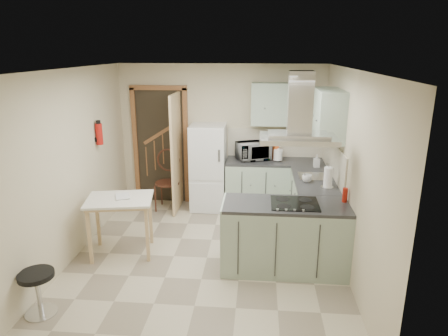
# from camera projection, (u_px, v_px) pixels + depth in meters

# --- Properties ---
(floor) EXTENTS (4.20, 4.20, 0.00)m
(floor) POSITION_uv_depth(u_px,v_px,m) (207.00, 258.00, 5.44)
(floor) COLOR #C0B295
(floor) RESTS_ON ground
(ceiling) EXTENTS (4.20, 4.20, 0.00)m
(ceiling) POSITION_uv_depth(u_px,v_px,m) (204.00, 69.00, 4.73)
(ceiling) COLOR silver
(ceiling) RESTS_ON back_wall
(back_wall) EXTENTS (3.60, 0.00, 3.60)m
(back_wall) POSITION_uv_depth(u_px,v_px,m) (221.00, 136.00, 7.09)
(back_wall) COLOR beige
(back_wall) RESTS_ON floor
(left_wall) EXTENTS (0.00, 4.20, 4.20)m
(left_wall) POSITION_uv_depth(u_px,v_px,m) (70.00, 167.00, 5.24)
(left_wall) COLOR beige
(left_wall) RESTS_ON floor
(right_wall) EXTENTS (0.00, 4.20, 4.20)m
(right_wall) POSITION_uv_depth(u_px,v_px,m) (350.00, 174.00, 4.93)
(right_wall) COLOR beige
(right_wall) RESTS_ON floor
(doorway) EXTENTS (1.10, 0.12, 2.10)m
(doorway) POSITION_uv_depth(u_px,v_px,m) (161.00, 146.00, 7.21)
(doorway) COLOR brown
(doorway) RESTS_ON floor
(fridge) EXTENTS (0.60, 0.60, 1.50)m
(fridge) POSITION_uv_depth(u_px,v_px,m) (208.00, 167.00, 6.96)
(fridge) COLOR white
(fridge) RESTS_ON floor
(counter_back) EXTENTS (1.08, 0.60, 0.90)m
(counter_back) POSITION_uv_depth(u_px,v_px,m) (257.00, 185.00, 6.98)
(counter_back) COLOR #9EB2A0
(counter_back) RESTS_ON floor
(counter_right) EXTENTS (0.60, 1.95, 0.90)m
(counter_right) POSITION_uv_depth(u_px,v_px,m) (311.00, 201.00, 6.26)
(counter_right) COLOR #9EB2A0
(counter_right) RESTS_ON floor
(splashback) EXTENTS (1.68, 0.02, 0.50)m
(splashback) POSITION_uv_depth(u_px,v_px,m) (275.00, 143.00, 7.03)
(splashback) COLOR beige
(splashback) RESTS_ON counter_back
(wall_cabinet_back) EXTENTS (0.85, 0.35, 0.70)m
(wall_cabinet_back) POSITION_uv_depth(u_px,v_px,m) (277.00, 104.00, 6.67)
(wall_cabinet_back) COLOR #9EB2A0
(wall_cabinet_back) RESTS_ON back_wall
(wall_cabinet_right) EXTENTS (0.35, 0.90, 0.70)m
(wall_cabinet_right) POSITION_uv_depth(u_px,v_px,m) (328.00, 115.00, 5.59)
(wall_cabinet_right) COLOR #9EB2A0
(wall_cabinet_right) RESTS_ON right_wall
(peninsula) EXTENTS (1.55, 0.65, 0.90)m
(peninsula) POSITION_uv_depth(u_px,v_px,m) (285.00, 237.00, 5.05)
(peninsula) COLOR #9EB2A0
(peninsula) RESTS_ON floor
(hob) EXTENTS (0.58, 0.50, 0.01)m
(hob) POSITION_uv_depth(u_px,v_px,m) (295.00, 203.00, 4.92)
(hob) COLOR black
(hob) RESTS_ON peninsula
(extractor_hood) EXTENTS (0.90, 0.55, 0.10)m
(extractor_hood) POSITION_uv_depth(u_px,v_px,m) (298.00, 139.00, 4.68)
(extractor_hood) COLOR silver
(extractor_hood) RESTS_ON ceiling
(sink) EXTENTS (0.45, 0.40, 0.01)m
(sink) POSITION_uv_depth(u_px,v_px,m) (314.00, 176.00, 5.96)
(sink) COLOR silver
(sink) RESTS_ON counter_right
(fire_extinguisher) EXTENTS (0.10, 0.10, 0.32)m
(fire_extinguisher) POSITION_uv_depth(u_px,v_px,m) (99.00, 134.00, 6.02)
(fire_extinguisher) COLOR #B2140F
(fire_extinguisher) RESTS_ON left_wall
(drop_leaf_table) EXTENTS (0.97, 0.79, 0.81)m
(drop_leaf_table) POSITION_uv_depth(u_px,v_px,m) (122.00, 226.00, 5.47)
(drop_leaf_table) COLOR #D9AB85
(drop_leaf_table) RESTS_ON floor
(bentwood_chair) EXTENTS (0.46, 0.46, 0.96)m
(bentwood_chair) POSITION_uv_depth(u_px,v_px,m) (167.00, 183.00, 6.99)
(bentwood_chair) COLOR #52251B
(bentwood_chair) RESTS_ON floor
(stool) EXTENTS (0.49, 0.49, 0.50)m
(stool) POSITION_uv_depth(u_px,v_px,m) (39.00, 293.00, 4.23)
(stool) COLOR black
(stool) RESTS_ON floor
(microwave) EXTENTS (0.65, 0.55, 0.30)m
(microwave) POSITION_uv_depth(u_px,v_px,m) (253.00, 151.00, 6.86)
(microwave) COLOR black
(microwave) RESTS_ON counter_back
(kettle) EXTENTS (0.19, 0.19, 0.22)m
(kettle) POSITION_uv_depth(u_px,v_px,m) (278.00, 155.00, 6.77)
(kettle) COLOR white
(kettle) RESTS_ON counter_back
(cereal_box) EXTENTS (0.13, 0.20, 0.27)m
(cereal_box) POSITION_uv_depth(u_px,v_px,m) (275.00, 151.00, 6.89)
(cereal_box) COLOR #DA5119
(cereal_box) RESTS_ON counter_back
(soap_bottle) EXTENTS (0.10, 0.10, 0.20)m
(soap_bottle) POSITION_uv_depth(u_px,v_px,m) (317.00, 161.00, 6.43)
(soap_bottle) COLOR silver
(soap_bottle) RESTS_ON counter_right
(paper_towel) EXTENTS (0.15, 0.15, 0.30)m
(paper_towel) POSITION_uv_depth(u_px,v_px,m) (328.00, 177.00, 5.46)
(paper_towel) COLOR white
(paper_towel) RESTS_ON counter_right
(cup) EXTENTS (0.16, 0.16, 0.11)m
(cup) POSITION_uv_depth(u_px,v_px,m) (307.00, 178.00, 5.71)
(cup) COLOR silver
(cup) RESTS_ON counter_right
(red_bottle) EXTENTS (0.07, 0.07, 0.18)m
(red_bottle) POSITION_uv_depth(u_px,v_px,m) (345.00, 195.00, 4.96)
(red_bottle) COLOR #AD1C0E
(red_bottle) RESTS_ON peninsula
(book) EXTENTS (0.26, 0.30, 0.11)m
(book) POSITION_uv_depth(u_px,v_px,m) (115.00, 194.00, 5.36)
(book) COLOR #A0353B
(book) RESTS_ON drop_leaf_table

